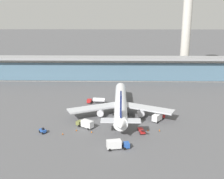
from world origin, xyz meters
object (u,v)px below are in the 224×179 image
Objects in this scene: service_truck_under_wing_red at (142,131)px; safety_cone_echo at (63,134)px; service_truck_on_taxiway_blue at (43,131)px; service_truck_at_far_stand_red at (97,100)px; safety_cone_alpha at (148,130)px; airliner_on_stand at (121,103)px; safety_cone_bravo at (76,130)px; safety_cone_charlie at (92,132)px; service_truck_near_nose_red at (158,117)px; control_tower at (187,12)px; safety_cone_delta at (159,130)px; service_truck_mid_apron_blue at (116,144)px; service_truck_by_tail_olive at (86,124)px.

service_truck_under_wing_red reaches higher than safety_cone_echo.
service_truck_on_taxiway_blue is 0.37× the size of service_truck_at_far_stand_red.
service_truck_on_taxiway_blue is 38.41m from safety_cone_alpha.
safety_cone_bravo is at bearing -132.88° from airliner_on_stand.
safety_cone_charlie is (-10.74, -19.26, -4.50)m from airliner_on_stand.
airliner_on_stand reaches higher than service_truck_near_nose_red.
service_truck_on_taxiway_blue is 140.67m from control_tower.
safety_cone_charlie is at bearing -89.29° from service_truck_at_far_stand_red.
airliner_on_stand is at bearing 119.70° from safety_cone_alpha.
service_truck_near_nose_red is 2.24× the size of service_truck_on_taxiway_blue.
service_truck_on_taxiway_blue is at bearing -117.07° from service_truck_at_far_stand_red.
safety_cone_delta is at bearing -94.52° from service_truck_near_nose_red.
safety_cone_alpha is at bearing 5.21° from safety_cone_charlie.
airliner_on_stand is 17.70× the size of service_truck_on_taxiway_blue.
service_truck_under_wing_red reaches higher than safety_cone_charlie.
service_truck_at_far_stand_red is (-9.43, 45.66, 0.02)m from service_truck_mid_apron_blue.
airliner_on_stand is 22.86m from safety_cone_delta.
service_truck_by_tail_olive is 27.63m from safety_cone_delta.
service_truck_mid_apron_blue is 29.23m from service_truck_on_taxiway_blue.
safety_cone_echo is at bearing 151.22° from service_truck_mid_apron_blue.
airliner_on_stand is at bearing 45.26° from safety_cone_echo.
control_tower is 110.88× the size of safety_cone_charlie.
safety_cone_alpha is 1.00× the size of safety_cone_charlie.
service_truck_on_taxiway_blue is 12.09m from safety_cone_bravo.
safety_cone_delta is 35.24m from safety_cone_echo.
safety_cone_alpha is at bearing 33.00° from service_truck_under_wing_red.
service_truck_on_taxiway_blue reaches higher than safety_cone_alpha.
service_truck_under_wing_red is 0.09× the size of control_tower.
service_truck_under_wing_red is 9.91× the size of safety_cone_alpha.
service_truck_on_taxiway_blue is (-35.80, -0.78, 0.07)m from service_truck_under_wing_red.
control_tower reaches higher than service_truck_mid_apron_blue.
service_truck_on_taxiway_blue is at bearing -161.81° from service_truck_by_tail_olive.
service_truck_on_taxiway_blue is 37.96m from service_truck_at_far_stand_red.
service_truck_at_far_stand_red is 12.63× the size of safety_cone_bravo.
service_truck_near_nose_red is at bearing 20.73° from safety_cone_echo.
airliner_on_stand reaches higher than safety_cone_delta.
service_truck_near_nose_red is 10.37× the size of safety_cone_charlie.
safety_cone_echo is at bearing -134.74° from airliner_on_stand.
safety_cone_bravo is at bearing -137.13° from service_truck_by_tail_olive.
service_truck_by_tail_olive is at bearing -94.37° from service_truck_at_far_stand_red.
control_tower is at bearing 55.60° from service_truck_on_taxiway_blue.
safety_cone_delta is (25.27, -31.40, -1.39)m from service_truck_at_far_stand_red.
control_tower is (75.97, 110.94, 41.34)m from service_truck_on_taxiway_blue.
service_truck_on_taxiway_blue is (-15.06, -4.95, -0.82)m from service_truck_by_tail_olive.
control_tower is at bearing 72.88° from safety_cone_delta.
safety_cone_charlie is 1.00× the size of safety_cone_delta.
safety_cone_alpha is at bearing -56.12° from service_truck_at_far_stand_red.
service_truck_by_tail_olive is at bearing 174.68° from safety_cone_delta.
service_truck_at_far_stand_red is 12.63× the size of safety_cone_alpha.
service_truck_mid_apron_blue is 18.47m from safety_cone_alpha.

